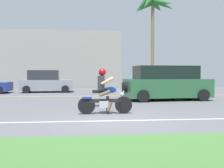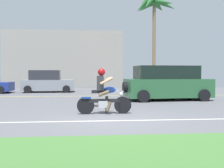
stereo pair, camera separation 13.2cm
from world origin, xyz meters
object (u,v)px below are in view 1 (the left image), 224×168
suv_nearby (166,83)px  parked_car_1 (46,82)px  palm_tree_0 (153,8)px  motorcyclist (105,95)px

suv_nearby → parked_car_1: bearing=138.4°
parked_car_1 → palm_tree_0: 11.42m
parked_car_1 → suv_nearby: bearing=-41.6°
palm_tree_0 → parked_car_1: bearing=-165.1°
parked_car_1 → palm_tree_0: palm_tree_0 is taller
suv_nearby → palm_tree_0: palm_tree_0 is taller
parked_car_1 → palm_tree_0: bearing=14.9°
parked_car_1 → palm_tree_0: size_ratio=0.46×
suv_nearby → palm_tree_0: (1.56, 9.06, 6.40)m
motorcyclist → parked_car_1: bearing=108.3°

